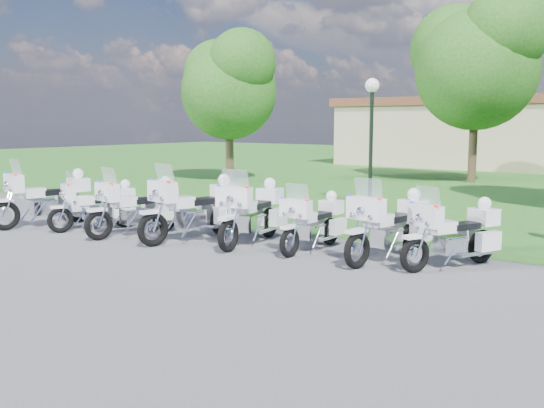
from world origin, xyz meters
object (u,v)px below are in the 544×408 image
Objects in this scene: motorcycle_1 at (98,205)px; motorcycle_6 at (391,225)px; motorcycle_4 at (253,211)px; motorcycle_5 at (314,221)px; motorcycle_7 at (455,233)px; motorcycle_2 at (138,206)px; motorcycle_0 at (48,197)px; lamp_post at (372,110)px; motorcycle_3 at (195,207)px.

motorcycle_6 is (7.27, 1.34, 0.07)m from motorcycle_1.
motorcycle_4 is 1.16× the size of motorcycle_5.
motorcycle_7 is at bearing -147.28° from motorcycle_1.
motorcycle_2 is 4.39m from motorcycle_5.
motorcycle_0 is 9.80m from lamp_post.
motorcycle_0 is 5.81m from motorcycle_4.
motorcycle_0 is 1.03× the size of motorcycle_4.
lamp_post is (3.35, 7.78, 2.41)m from motorcycle_1.
motorcycle_0 is 1.06× the size of motorcycle_6.
motorcycle_7 is (4.33, 0.55, -0.06)m from motorcycle_4.
motorcycle_1 is at bearing 34.73° from motorcycle_7.
motorcycle_0 reaches higher than motorcycle_1.
motorcycle_1 reaches higher than motorcycle_5.
motorcycle_2 is 8.24m from lamp_post.
motorcycle_1 is 0.52× the size of lamp_post.
motorcycle_7 is at bearing -160.99° from motorcycle_6.
motorcycle_5 is 7.34m from lamp_post.
motorcycle_2 is 2.93m from motorcycle_4.
motorcycle_7 is at bearing -156.76° from motorcycle_0.
motorcycle_5 is 2.90m from motorcycle_7.
motorcycle_5 is 0.54× the size of lamp_post.
motorcycle_0 reaches higher than motorcycle_7.
lamp_post is (-0.78, 6.78, 2.32)m from motorcycle_4.
motorcycle_1 is 0.80× the size of motorcycle_3.
motorcycle_1 is 8.80m from lamp_post.
motorcycle_0 is at bearing 22.40° from motorcycle_3.
motorcycle_4 is at bearing -148.07° from motorcycle_3.
motorcycle_4 is 1.48m from motorcycle_5.
lamp_post is (0.49, 7.28, 2.29)m from motorcycle_3.
motorcycle_7 reaches higher than motorcycle_1.
motorcycle_2 is (2.83, 0.56, -0.05)m from motorcycle_0.
motorcycle_4 is (5.63, 1.42, -0.03)m from motorcycle_0.
motorcycle_4 reaches higher than motorcycle_2.
motorcycle_3 is at bearing 11.43° from motorcycle_4.
motorcycle_7 is at bearing -158.90° from motorcycle_3.
motorcycle_6 is (8.77, 1.76, -0.05)m from motorcycle_0.
motorcycle_0 is 7.28m from motorcycle_5.
motorcycle_7 is (7.13, 1.41, -0.05)m from motorcycle_2.
lamp_post reaches higher than motorcycle_4.
motorcycle_6 is (4.41, 0.84, -0.06)m from motorcycle_3.
motorcycle_3 reaches higher than motorcycle_6.
motorcycle_3 is at bearing -147.75° from motorcycle_1.
motorcycle_2 is at bearing 35.54° from motorcycle_7.
motorcycle_2 is at bearing 7.08° from motorcycle_4.
motorcycle_2 is at bearing 20.42° from motorcycle_6.
motorcycle_6 is at bearing 176.15° from motorcycle_4.
motorcycle_1 is 0.86× the size of motorcycle_2.
motorcycle_5 is (4.25, 1.09, -0.08)m from motorcycle_2.
motorcycle_7 is (8.46, 1.55, 0.02)m from motorcycle_1.
motorcycle_6 is (3.14, 0.34, -0.02)m from motorcycle_4.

